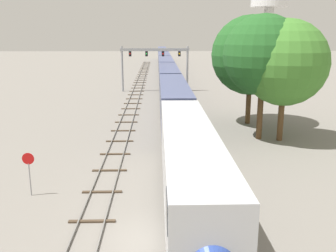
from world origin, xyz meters
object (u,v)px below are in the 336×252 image
Objects in this scene: trackside_tree_left at (263,55)px; passenger_train at (166,69)px; stop_sign at (29,168)px; trackside_tree_right at (285,63)px; water_tower at (270,1)px; trackside_tree_mid at (251,55)px; signal_gantry at (155,58)px.

passenger_train is at bearing 99.87° from trackside_tree_left.
stop_sign is 24.25m from trackside_tree_right.
water_tower is 88.46m from stop_sign.
trackside_tree_left is at bearing -106.12° from water_tower.
stop_sign is at bearing -133.52° from trackside_tree_mid.
signal_gantry is 0.99× the size of trackside_tree_mid.
water_tower is at bearing 49.20° from signal_gantry.
water_tower is 62.79m from trackside_tree_mid.
trackside_tree_mid reaches higher than stop_sign.
trackside_tree_left is (-18.97, -65.64, -9.82)m from water_tower.
signal_gantry is 27.38m from trackside_tree_mid.
trackside_tree_mid is 1.05× the size of trackside_tree_right.
trackside_tree_mid is (10.82, -25.07, 1.98)m from signal_gantry.
water_tower reaches higher than passenger_train.
trackside_tree_left is (18.16, 13.02, 6.28)m from stop_sign.
trackside_tree_right reaches higher than signal_gantry.
trackside_tree_left is 2.08m from trackside_tree_right.
trackside_tree_right is (-17.09, -66.23, -10.48)m from water_tower.
passenger_train is 36.38m from water_tower.
signal_gantry is at bearing 113.34° from trackside_tree_mid.
water_tower is 1.92× the size of trackside_tree_left.
passenger_train is 49.91× the size of stop_sign.
trackside_tree_mid is (0.41, 6.53, -0.39)m from trackside_tree_left.
water_tower is 8.00× the size of stop_sign.
trackside_tree_mid reaches higher than passenger_train.
trackside_tree_left reaches higher than trackside_tree_right.
trackside_tree_mid is (18.57, 19.55, 5.89)m from stop_sign.
signal_gantry is 1.05× the size of trackside_tree_right.
water_tower reaches higher than trackside_tree_right.
water_tower reaches higher than trackside_tree_mid.
trackside_tree_left is at bearing 35.63° from stop_sign.
water_tower reaches higher than signal_gantry.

